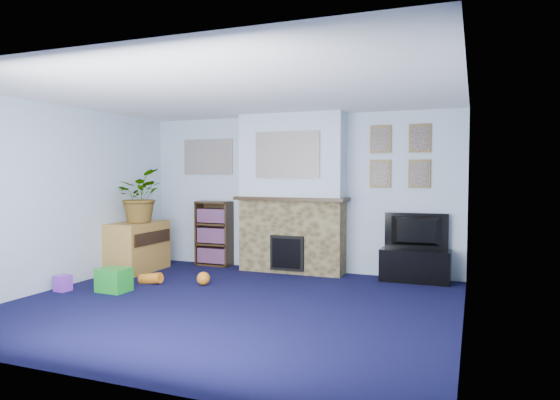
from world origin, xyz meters
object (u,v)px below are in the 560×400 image
at_px(tv_stand, 415,265).
at_px(sideboard, 137,248).
at_px(bookshelf, 214,235).
at_px(television, 416,231).

xyz_separation_m(tv_stand, sideboard, (-4.07, -0.79, 0.12)).
bearing_deg(tv_stand, sideboard, -169.03).
bearing_deg(sideboard, tv_stand, 10.97).
xyz_separation_m(bookshelf, sideboard, (-0.86, -0.87, -0.15)).
bearing_deg(bookshelf, sideboard, -134.95).
distance_m(television, sideboard, 4.17).
bearing_deg(bookshelf, television, -1.01).
bearing_deg(television, sideboard, 7.75).
distance_m(tv_stand, sideboard, 4.15).
xyz_separation_m(tv_stand, television, (0.00, 0.02, 0.47)).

